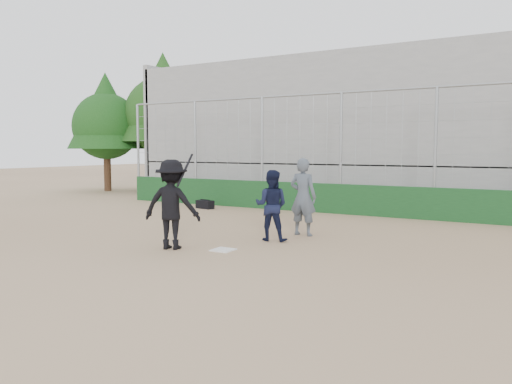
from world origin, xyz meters
The scene contains 10 objects.
ground centered at (0.00, 0.00, 0.00)m, with size 90.00×90.00×0.00m, color #846547.
home_plate centered at (0.00, 0.00, 0.01)m, with size 0.44×0.44×0.02m, color white.
backstop centered at (0.00, 7.00, 0.96)m, with size 18.10×0.25×4.04m.
bleachers centered at (0.00, 11.95, 2.92)m, with size 20.25×6.70×6.98m.
tree_left centered at (-11.00, 11.00, 4.39)m, with size 4.48×4.48×7.00m.
tree_right centered at (-13.50, 9.50, 3.76)m, with size 3.84×3.84×6.00m.
batter_at_plate centered at (-1.06, -0.39, 0.97)m, with size 1.41×1.06×2.07m.
catcher_crouched centered at (0.36, 1.50, 0.57)m, with size 0.90×0.75×1.14m.
umpire centered at (0.69, 2.56, 0.87)m, with size 0.71×0.46×1.75m, color #49525D.
equipment_bag centered at (-4.74, 5.87, 0.15)m, with size 0.75×0.44×0.34m.
Camera 1 is at (5.88, -8.74, 2.18)m, focal length 35.00 mm.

